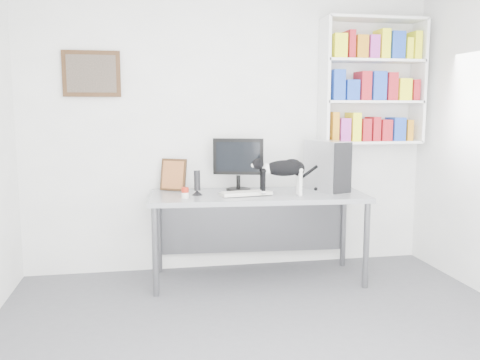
# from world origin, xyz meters

# --- Properties ---
(room) EXTENTS (4.01, 4.01, 2.70)m
(room) POSITION_xyz_m (0.00, 0.00, 1.35)
(room) COLOR #55555A
(room) RESTS_ON ground
(bookshelf) EXTENTS (1.03, 0.28, 1.24)m
(bookshelf) POSITION_xyz_m (1.40, 1.85, 1.85)
(bookshelf) COLOR white
(bookshelf) RESTS_ON room
(wall_art) EXTENTS (0.52, 0.04, 0.42)m
(wall_art) POSITION_xyz_m (-1.30, 1.97, 1.90)
(wall_art) COLOR #432915
(wall_art) RESTS_ON room
(desk) EXTENTS (2.00, 0.89, 0.81)m
(desk) POSITION_xyz_m (0.17, 1.52, 0.41)
(desk) COLOR gray
(desk) RESTS_ON room
(monitor) EXTENTS (0.52, 0.35, 0.50)m
(monitor) POSITION_xyz_m (0.03, 1.73, 1.06)
(monitor) COLOR black
(monitor) RESTS_ON desk
(keyboard) EXTENTS (0.47, 0.24, 0.03)m
(keyboard) POSITION_xyz_m (0.04, 1.45, 0.83)
(keyboard) COLOR silver
(keyboard) RESTS_ON desk
(pc_tower) EXTENTS (0.34, 0.51, 0.47)m
(pc_tower) POSITION_xyz_m (0.85, 1.59, 1.05)
(pc_tower) COLOR silver
(pc_tower) RESTS_ON desk
(speaker) EXTENTS (0.10, 0.10, 0.23)m
(speaker) POSITION_xyz_m (-0.38, 1.55, 0.93)
(speaker) COLOR black
(speaker) RESTS_ON desk
(leaning_print) EXTENTS (0.27, 0.21, 0.31)m
(leaning_print) POSITION_xyz_m (-0.58, 1.84, 0.97)
(leaning_print) COLOR #432915
(leaning_print) RESTS_ON desk
(soup_can) EXTENTS (0.08, 0.08, 0.09)m
(soup_can) POSITION_xyz_m (-0.50, 1.41, 0.86)
(soup_can) COLOR #A21D0D
(soup_can) RESTS_ON desk
(cat) EXTENTS (0.54, 0.15, 0.33)m
(cat) POSITION_xyz_m (0.36, 1.37, 0.98)
(cat) COLOR black
(cat) RESTS_ON desk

